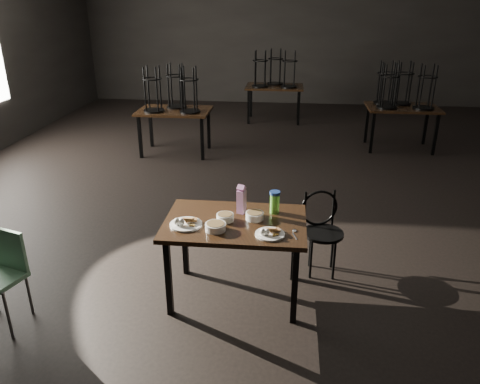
# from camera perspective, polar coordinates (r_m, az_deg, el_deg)

# --- Properties ---
(room) EXTENTS (12.00, 12.04, 3.22)m
(room) POSITION_cam_1_polar(r_m,az_deg,el_deg) (5.83, 5.61, 20.95)
(room) COLOR black
(room) RESTS_ON ground
(main_table) EXTENTS (1.20, 0.80, 0.75)m
(main_table) POSITION_cam_1_polar(r_m,az_deg,el_deg) (4.00, -0.60, -4.58)
(main_table) COLOR black
(main_table) RESTS_ON ground
(plate_left) EXTENTS (0.27, 0.27, 0.09)m
(plate_left) POSITION_cam_1_polar(r_m,az_deg,el_deg) (3.91, -6.67, -3.75)
(plate_left) COLOR white
(plate_left) RESTS_ON main_table
(plate_right) EXTENTS (0.24, 0.24, 0.08)m
(plate_right) POSITION_cam_1_polar(r_m,az_deg,el_deg) (3.74, 3.64, -4.97)
(plate_right) COLOR white
(plate_right) RESTS_ON main_table
(bowl_near) EXTENTS (0.15, 0.15, 0.06)m
(bowl_near) POSITION_cam_1_polar(r_m,az_deg,el_deg) (3.97, -1.83, -3.07)
(bowl_near) COLOR white
(bowl_near) RESTS_ON main_table
(bowl_far) EXTENTS (0.15, 0.15, 0.06)m
(bowl_far) POSITION_cam_1_polar(r_m,az_deg,el_deg) (3.99, 1.80, -2.88)
(bowl_far) COLOR white
(bowl_far) RESTS_ON main_table
(bowl_big) EXTENTS (0.17, 0.17, 0.06)m
(bowl_big) POSITION_cam_1_polar(r_m,az_deg,el_deg) (3.81, -3.00, -4.23)
(bowl_big) COLOR white
(bowl_big) RESTS_ON main_table
(juice_carton) EXTENTS (0.09, 0.09, 0.26)m
(juice_carton) POSITION_cam_1_polar(r_m,az_deg,el_deg) (4.07, 0.18, -0.98)
(juice_carton) COLOR #8E197C
(juice_carton) RESTS_ON main_table
(water_bottle) EXTENTS (0.10, 0.10, 0.20)m
(water_bottle) POSITION_cam_1_polar(r_m,az_deg,el_deg) (4.08, 4.25, -1.21)
(water_bottle) COLOR #6DD23D
(water_bottle) RESTS_ON main_table
(spoon) EXTENTS (0.05, 0.18, 0.01)m
(spoon) POSITION_cam_1_polar(r_m,az_deg,el_deg) (3.82, 6.67, -4.78)
(spoon) COLOR silver
(spoon) RESTS_ON main_table
(bentwood_chair) EXTENTS (0.42, 0.41, 0.81)m
(bentwood_chair) POSITION_cam_1_polar(r_m,az_deg,el_deg) (4.55, 9.91, -4.09)
(bentwood_chair) COLOR black
(bentwood_chair) RESTS_ON ground
(school_chair) EXTENTS (0.47, 0.47, 0.80)m
(school_chair) POSITION_cam_1_polar(r_m,az_deg,el_deg) (4.26, -27.19, -8.45)
(school_chair) COLOR #75B689
(school_chair) RESTS_ON ground
(bg_table_left) EXTENTS (1.20, 0.80, 1.48)m
(bg_table_left) POSITION_cam_1_polar(r_m,az_deg,el_deg) (7.97, -8.06, 10.06)
(bg_table_left) COLOR black
(bg_table_left) RESTS_ON ground
(bg_table_right) EXTENTS (1.20, 0.80, 1.48)m
(bg_table_right) POSITION_cam_1_polar(r_m,az_deg,el_deg) (8.61, 19.07, 10.16)
(bg_table_right) COLOR black
(bg_table_right) RESTS_ON ground
(bg_table_far) EXTENTS (1.20, 0.80, 1.48)m
(bg_table_far) POSITION_cam_1_polar(r_m,az_deg,el_deg) (10.11, 4.24, 12.94)
(bg_table_far) COLOR black
(bg_table_far) RESTS_ON ground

